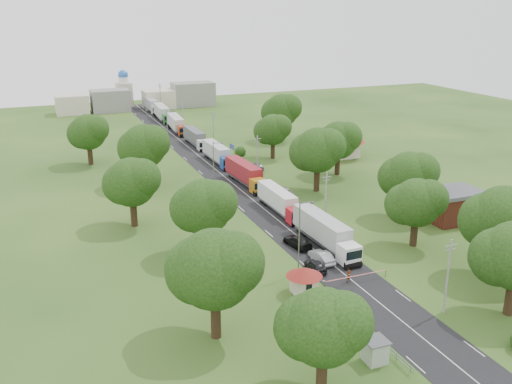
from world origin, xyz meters
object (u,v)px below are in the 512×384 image
guard_booth (304,277)px  truck_0 (325,232)px  boom_barrier (346,279)px  pedestrian_near (349,276)px  car_lane_front (315,266)px  info_sign (232,149)px  car_lane_mid (322,257)px

guard_booth → truck_0: truck_0 is taller
boom_barrier → pedestrian_near: (0.68, 0.50, 0.04)m
car_lane_front → info_sign: bearing=-97.3°
car_lane_front → truck_0: bearing=-125.9°
car_lane_front → car_lane_mid: car_lane_mid is taller
truck_0 → car_lane_front: truck_0 is taller
truck_0 → car_lane_front: 8.24m
guard_booth → car_lane_mid: (6.20, 7.00, -1.38)m
car_lane_front → car_lane_mid: 2.83m
car_lane_front → car_lane_mid: (2.00, 2.00, 0.07)m
boom_barrier → guard_booth: bearing=-180.0°
info_sign → car_lane_mid: 53.41m
pedestrian_near → info_sign: bearing=71.9°
car_lane_front → pedestrian_near: 5.07m
guard_booth → truck_0: (9.07, 11.45, 0.14)m
info_sign → car_lane_mid: (-6.20, -53.00, -2.22)m
boom_barrier → guard_booth: 5.98m
car_lane_mid → car_lane_front: bearing=42.9°
guard_booth → car_lane_front: size_ratio=1.05×
truck_0 → car_lane_mid: truck_0 is taller
boom_barrier → info_sign: 60.39m
boom_barrier → truck_0: size_ratio=0.59×
info_sign → guard_booth: bearing=-101.7°
guard_booth → pedestrian_near: (6.52, 0.50, -1.23)m
pedestrian_near → truck_0: bearing=64.4°
guard_booth → info_sign: size_ratio=1.07×
guard_booth → car_lane_front: (4.20, 5.00, -1.45)m
guard_booth → pedestrian_near: 6.66m
guard_booth → pedestrian_near: guard_booth is taller
guard_booth → car_lane_mid: bearing=48.5°
info_sign → car_lane_front: 55.65m
boom_barrier → info_sign: (6.56, 60.00, 2.11)m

